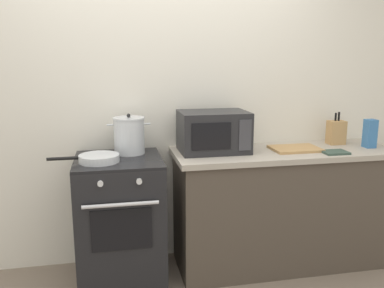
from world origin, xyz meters
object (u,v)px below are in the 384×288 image
frying_pan (98,158)px  stove (121,220)px  cutting_board (295,149)px  pasta_box (370,134)px  oven_mitt (335,152)px  knife_block (336,132)px  microwave (213,132)px  stock_pot (129,135)px

frying_pan → stove: bearing=29.1°
cutting_board → pasta_box: 0.61m
stove → frying_pan: frying_pan is taller
cutting_board → oven_mitt: cutting_board is taller
cutting_board → pasta_box: (0.60, -0.03, 0.10)m
frying_pan → knife_block: 1.89m
stove → microwave: bearing=6.4°
stock_pot → knife_block: (1.65, 0.00, -0.04)m
stock_pot → pasta_box: size_ratio=1.42×
stove → frying_pan: (-0.13, -0.07, 0.48)m
oven_mitt → microwave: bearing=164.5°
pasta_box → oven_mitt: size_ratio=1.22×
stock_pot → cutting_board: size_ratio=0.87×
stock_pot → knife_block: bearing=0.1°
microwave → knife_block: 1.04m
stove → knife_block: knife_block is taller
stock_pot → microwave: (0.61, -0.06, 0.02)m
oven_mitt → pasta_box: bearing=19.5°
stove → oven_mitt: oven_mitt is taller
stock_pot → frying_pan: 0.33m
stock_pot → microwave: 0.62m
microwave → stove: bearing=-173.6°
frying_pan → oven_mitt: bearing=-2.9°
stock_pot → frying_pan: (-0.22, -0.21, -0.11)m
frying_pan → knife_block: knife_block is taller
stock_pot → knife_block: size_ratio=1.20×
pasta_box → oven_mitt: bearing=-160.5°
frying_pan → pasta_box: 2.06m
stove → cutting_board: bearing=0.0°
knife_block → frying_pan: bearing=-173.5°
pasta_box → microwave: bearing=175.0°
microwave → pasta_box: (1.23, -0.11, -0.04)m
stove → stock_pot: stock_pot is taller
pasta_box → stove: bearing=179.1°
microwave → pasta_box: 1.23m
stock_pot → cutting_board: 1.25m
cutting_board → oven_mitt: (0.24, -0.16, -0.00)m
stock_pot → cutting_board: stock_pot is taller
microwave → pasta_box: size_ratio=2.27×
stock_pot → microwave: bearing=-5.6°
frying_pan → microwave: (0.83, 0.15, 0.12)m
stock_pot → frying_pan: size_ratio=0.66×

